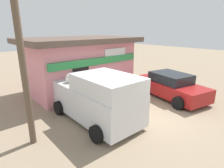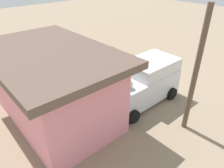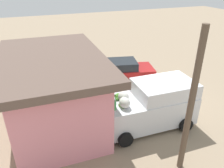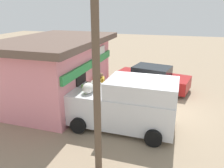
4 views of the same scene
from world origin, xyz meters
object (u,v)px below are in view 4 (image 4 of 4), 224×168
object	(u,v)px
storefront_bar	(58,69)
parked_sedan	(152,78)
vendor_standing	(101,86)
delivery_van	(125,103)
paint_bucket	(115,90)
unloaded_banana_pile	(60,112)
customer_bending	(91,96)

from	to	relation	value
storefront_bar	parked_sedan	world-z (taller)	storefront_bar
storefront_bar	vendor_standing	distance (m)	2.28
delivery_van	parked_sedan	distance (m)	4.70
delivery_van	vendor_standing	world-z (taller)	delivery_van
vendor_standing	paint_bucket	bearing A→B (deg)	-13.17
parked_sedan	unloaded_banana_pile	xyz separation A→B (m)	(-4.57, 3.44, -0.43)
parked_sedan	paint_bucket	world-z (taller)	parked_sedan
parked_sedan	unloaded_banana_pile	bearing A→B (deg)	142.99
paint_bucket	storefront_bar	bearing A→B (deg)	123.87
parked_sedan	vendor_standing	distance (m)	3.49
customer_bending	unloaded_banana_pile	world-z (taller)	customer_bending
parked_sedan	paint_bucket	distance (m)	2.29
vendor_standing	customer_bending	distance (m)	1.33
unloaded_banana_pile	customer_bending	bearing A→B (deg)	-67.97
delivery_van	paint_bucket	bearing A→B (deg)	20.89
delivery_van	customer_bending	xyz separation A→B (m)	(0.59, 1.65, -0.12)
storefront_bar	customer_bending	size ratio (longest dim) A/B	4.49
customer_bending	parked_sedan	bearing A→B (deg)	-28.39
delivery_van	unloaded_banana_pile	xyz separation A→B (m)	(0.09, 2.90, -0.80)
vendor_standing	unloaded_banana_pile	size ratio (longest dim) A/B	1.81
vendor_standing	paint_bucket	distance (m)	1.64
storefront_bar	delivery_van	world-z (taller)	storefront_bar
delivery_van	customer_bending	distance (m)	1.76
vendor_standing	parked_sedan	bearing A→B (deg)	-38.38
delivery_van	parked_sedan	bearing A→B (deg)	-6.69
vendor_standing	unloaded_banana_pile	world-z (taller)	vendor_standing
parked_sedan	customer_bending	xyz separation A→B (m)	(-4.06, 2.20, 0.25)
customer_bending	unloaded_banana_pile	distance (m)	1.51
delivery_van	vendor_standing	xyz separation A→B (m)	(1.92, 1.62, -0.11)
delivery_van	unloaded_banana_pile	bearing A→B (deg)	88.29
storefront_bar	paint_bucket	xyz separation A→B (m)	(1.66, -2.48, -1.46)
paint_bucket	parked_sedan	bearing A→B (deg)	-54.61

